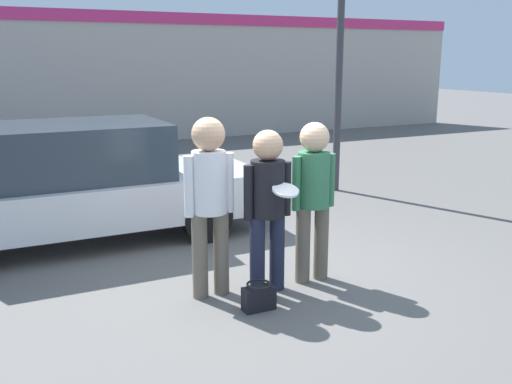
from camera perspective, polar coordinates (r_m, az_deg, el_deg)
name	(u,v)px	position (r m, az deg, el deg)	size (l,w,h in m)	color
ground_plane	(269,283)	(5.95, 1.32, -9.06)	(56.00, 56.00, 0.00)	#5B5956
storefront_building	(83,78)	(15.57, -16.96, 10.87)	(24.00, 0.22, 3.43)	#B2A89E
person_left	(209,192)	(5.36, -4.68, -0.01)	(0.49, 0.32, 1.74)	#665B4C
person_middle_with_frisbee	(268,199)	(5.47, 1.19, -0.68)	(0.50, 0.53, 1.61)	#1E2338
person_right	(313,190)	(5.76, 5.76, 0.25)	(0.49, 0.32, 1.65)	#665B4C
parked_car_near	(70,183)	(7.49, -18.12, 0.85)	(4.73, 1.85, 1.48)	silver
handbag	(259,297)	(5.31, 0.28, -10.46)	(0.30, 0.23, 0.26)	black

